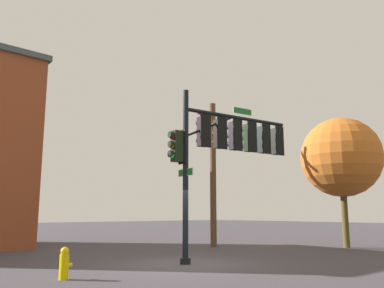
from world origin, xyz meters
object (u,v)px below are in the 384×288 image
object	(u,v)px
signal_pole_assembly	(226,143)
tree_mid	(341,157)
utility_pole	(213,171)
fire_hydrant	(64,263)

from	to	relation	value
signal_pole_assembly	tree_mid	xyz separation A→B (m)	(8.33, -0.11, 0.18)
utility_pole	tree_mid	xyz separation A→B (m)	(4.79, -4.57, 0.68)
signal_pole_assembly	utility_pole	distance (m)	5.72
utility_pole	tree_mid	distance (m)	6.66
signal_pole_assembly	fire_hydrant	size ratio (longest dim) A/B	7.37
signal_pole_assembly	tree_mid	size ratio (longest dim) A/B	0.93
utility_pole	tree_mid	world-z (taller)	utility_pole
signal_pole_assembly	tree_mid	bearing A→B (deg)	-0.78
utility_pole	fire_hydrant	size ratio (longest dim) A/B	9.03
signal_pole_assembly	fire_hydrant	bearing A→B (deg)	-178.64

